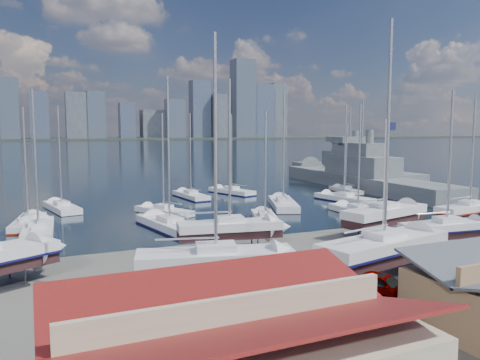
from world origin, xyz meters
name	(u,v)px	position (x,y,z in m)	size (l,w,h in m)	color
ground	(352,256)	(0.00, -10.00, 0.00)	(1400.00, 1400.00, 0.00)	#605E59
water	(71,147)	(0.00, 300.00, -0.15)	(1400.00, 600.00, 0.40)	#182B37
far_shore	(54,139)	(0.00, 560.00, 1.10)	(1400.00, 80.00, 2.20)	#2D332D
skyline	(46,107)	(-7.83, 553.76, 39.09)	(639.14, 43.80, 107.69)	#475166
shed_red	(237,346)	(-18.00, -26.00, 2.32)	(14.70, 9.45, 4.51)	#BFB293
sailboat_cradle_1	(216,262)	(-14.17, -13.76, 2.13)	(11.07, 5.64, 17.15)	#2D2D33
sailboat_cradle_2	(230,229)	(-9.00, -3.87, 2.05)	(9.74, 4.27, 15.43)	#2D2D33
sailboat_cradle_3	(384,248)	(-1.59, -15.76, 2.21)	(12.17, 5.70, 18.75)	#2D2D33
sailboat_cradle_4	(385,214)	(8.41, -4.44, 2.16)	(11.24, 5.44, 17.56)	#2D2D33
sailboat_cradle_5	(447,229)	(9.17, -11.75, 1.99)	(9.08, 3.45, 14.45)	#2D2D33
sailboat_cradle_6	(470,210)	(19.46, -5.62, 2.01)	(9.35, 3.42, 14.89)	#2D2D33
sailboat_moored_0	(38,231)	(-24.85, 10.67, 0.31)	(3.55, 10.75, 15.85)	black
sailboat_moored_1	(28,224)	(-25.85, 15.43, 0.31)	(4.22, 9.78, 14.15)	black
sailboat_moored_2	(62,209)	(-21.73, 24.95, 0.32)	(4.66, 10.21, 14.89)	black
sailboat_moored_3	(170,227)	(-11.62, 6.97, 0.31)	(5.27, 12.07, 17.46)	black
sailboat_moored_4	(164,212)	(-9.74, 16.60, 0.32)	(6.24, 9.30, 13.73)	black
sailboat_moored_5	(191,197)	(-1.93, 29.18, 0.31)	(3.59, 9.80, 14.33)	black
sailboat_moored_6	(265,220)	(0.04, 6.72, 0.31)	(5.55, 9.54, 13.77)	black
sailboat_moored_7	(283,206)	(7.15, 15.02, 0.32)	(7.11, 11.60, 16.96)	black
sailboat_moored_8	(232,192)	(6.17, 31.40, 0.31)	(5.60, 9.96, 14.36)	black
sailboat_moored_9	(358,213)	(13.09, 5.92, 0.32)	(3.35, 10.08, 15.00)	black
sailboat_moored_10	(344,200)	(18.56, 16.24, 0.31)	(4.75, 10.66, 15.41)	black
sailboat_moored_11	(346,191)	(25.10, 24.60, 0.31)	(3.75, 8.88, 12.87)	black
naval_ship_east	(361,180)	(31.92, 29.06, 1.67)	(11.53, 48.28, 18.30)	slate
naval_ship_west	(349,170)	(42.95, 47.25, 1.66)	(8.79, 43.98, 17.94)	slate
car_a	(383,285)	(-4.53, -19.09, 0.82)	(1.93, 4.79, 1.63)	gray
car_b	(378,307)	(-7.07, -21.61, 0.66)	(1.40, 4.01, 1.32)	gray
flagpole	(385,179)	(1.94, -11.64, 6.81)	(1.05, 0.12, 11.85)	white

